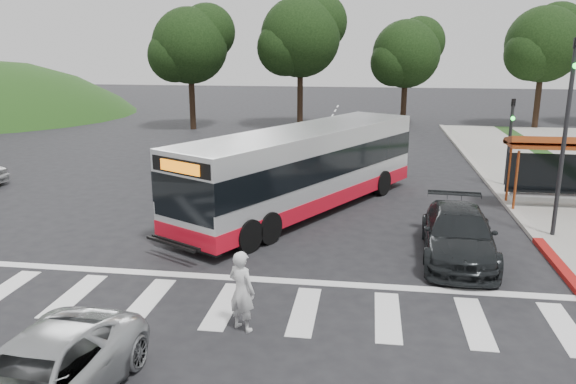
% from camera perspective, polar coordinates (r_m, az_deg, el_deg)
% --- Properties ---
extents(ground, '(140.00, 140.00, 0.00)m').
position_cam_1_polar(ground, '(18.80, -2.62, -4.78)').
color(ground, black).
rests_on(ground, ground).
extents(sidewalk_east, '(4.00, 40.00, 0.12)m').
position_cam_1_polar(sidewalk_east, '(27.22, 24.27, 0.21)').
color(sidewalk_east, gray).
rests_on(sidewalk_east, ground).
extents(curb_east, '(0.30, 40.00, 0.15)m').
position_cam_1_polar(curb_east, '(26.73, 20.15, 0.41)').
color(curb_east, '#9E9991').
rests_on(curb_east, ground).
extents(curb_east_red, '(0.32, 6.00, 0.15)m').
position_cam_1_polar(curb_east_red, '(17.51, 26.56, -7.65)').
color(curb_east_red, maroon).
rests_on(curb_east_red, ground).
extents(crosswalk_ladder, '(18.00, 2.60, 0.01)m').
position_cam_1_polar(crosswalk_ladder, '(14.30, -6.47, -11.38)').
color(crosswalk_ladder, silver).
rests_on(crosswalk_ladder, ground).
extents(bus_shelter, '(4.20, 1.60, 2.86)m').
position_cam_1_polar(bus_shelter, '(24.00, 26.19, 3.81)').
color(bus_shelter, '#984019').
rests_on(bus_shelter, sidewalk_east).
extents(traffic_signal_ne_tall, '(0.18, 0.37, 6.50)m').
position_cam_1_polar(traffic_signal_ne_tall, '(20.01, 26.45, 6.32)').
color(traffic_signal_ne_tall, black).
rests_on(traffic_signal_ne_tall, ground).
extents(traffic_signal_ne_short, '(0.18, 0.37, 4.00)m').
position_cam_1_polar(traffic_signal_ne_short, '(26.88, 21.66, 5.58)').
color(traffic_signal_ne_short, black).
rests_on(traffic_signal_ne_short, ground).
extents(tree_ne_a, '(6.16, 5.74, 9.30)m').
position_cam_1_polar(tree_ne_a, '(47.18, 24.63, 13.60)').
color(tree_ne_a, black).
rests_on(tree_ne_a, parking_lot).
extents(tree_north_a, '(6.60, 6.15, 10.17)m').
position_cam_1_polar(tree_north_a, '(43.79, 1.39, 15.59)').
color(tree_north_a, black).
rests_on(tree_north_a, ground).
extents(tree_north_b, '(5.72, 5.33, 8.43)m').
position_cam_1_polar(tree_north_b, '(45.53, 12.02, 13.67)').
color(tree_north_b, black).
rests_on(tree_north_b, ground).
extents(tree_north_c, '(6.16, 5.74, 9.30)m').
position_cam_1_polar(tree_north_c, '(43.54, -9.82, 14.56)').
color(tree_north_c, black).
rests_on(tree_north_c, ground).
extents(transit_bus, '(8.37, 12.12, 3.20)m').
position_cam_1_polar(transit_bus, '(21.51, 1.64, 2.17)').
color(transit_bus, '#B6B8BB').
rests_on(transit_bus, ground).
extents(pedestrian, '(0.82, 0.72, 1.89)m').
position_cam_1_polar(pedestrian, '(12.79, -4.72, -9.98)').
color(pedestrian, silver).
rests_on(pedestrian, ground).
extents(dark_sedan, '(2.44, 5.28, 1.49)m').
position_cam_1_polar(dark_sedan, '(17.73, 16.91, -4.11)').
color(dark_sedan, black).
rests_on(dark_sedan, ground).
extents(silver_suv_south, '(2.54, 4.95, 1.34)m').
position_cam_1_polar(silver_suv_south, '(11.07, -24.29, -17.16)').
color(silver_suv_south, '#A9ACAE').
rests_on(silver_suv_south, ground).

